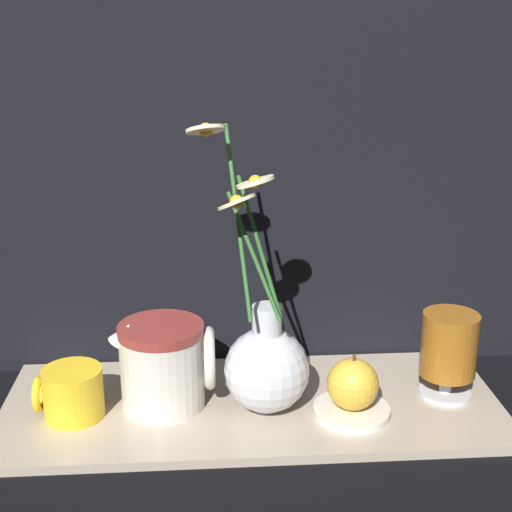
% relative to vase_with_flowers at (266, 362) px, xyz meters
% --- Properties ---
extents(ground_plane, '(6.00, 6.00, 0.00)m').
position_rel_vase_with_flowers_xyz_m(ground_plane, '(-0.02, 0.02, -0.08)').
color(ground_plane, black).
extents(shelf, '(0.66, 0.26, 0.01)m').
position_rel_vase_with_flowers_xyz_m(shelf, '(-0.02, 0.02, -0.07)').
color(shelf, tan).
rests_on(shelf, ground_plane).
extents(vase_with_flowers, '(0.15, 0.14, 0.38)m').
position_rel_vase_with_flowers_xyz_m(vase_with_flowers, '(0.00, 0.00, 0.00)').
color(vase_with_flowers, silver).
rests_on(vase_with_flowers, shelf).
extents(yellow_mug, '(0.09, 0.08, 0.07)m').
position_rel_vase_with_flowers_xyz_m(yellow_mug, '(-0.25, -0.00, -0.03)').
color(yellow_mug, yellow).
rests_on(yellow_mug, shelf).
extents(ceramic_pitcher, '(0.14, 0.11, 0.12)m').
position_rel_vase_with_flowers_xyz_m(ceramic_pitcher, '(-0.13, 0.02, -0.00)').
color(ceramic_pitcher, beige).
rests_on(ceramic_pitcher, shelf).
extents(tea_glass, '(0.07, 0.07, 0.12)m').
position_rel_vase_with_flowers_xyz_m(tea_glass, '(0.25, 0.01, 0.00)').
color(tea_glass, silver).
rests_on(tea_glass, shelf).
extents(saucer_plate, '(0.10, 0.10, 0.01)m').
position_rel_vase_with_flowers_xyz_m(saucer_plate, '(0.11, -0.02, -0.06)').
color(saucer_plate, silver).
rests_on(saucer_plate, shelf).
extents(orange_fruit, '(0.07, 0.07, 0.07)m').
position_rel_vase_with_flowers_xyz_m(orange_fruit, '(0.11, -0.02, -0.02)').
color(orange_fruit, gold).
rests_on(orange_fruit, saucer_plate).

